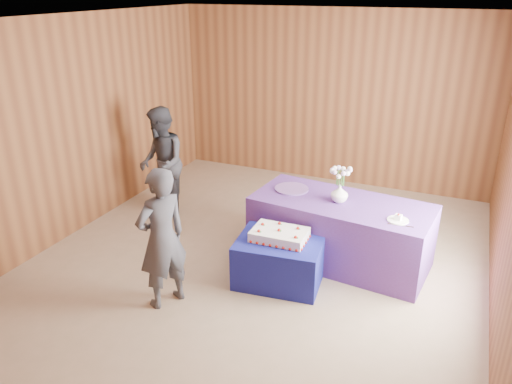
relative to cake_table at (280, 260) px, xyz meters
The scene contains 13 objects.
ground 0.49m from the cake_table, 152.93° to the left, with size 6.00×6.00×0.00m, color gray.
room_shell 1.61m from the cake_table, 152.93° to the left, with size 5.04×6.04×2.72m.
cake_table is the anchor object (origin of this frame).
serving_table 0.85m from the cake_table, 55.27° to the left, with size 2.00×0.90×0.75m, color #513085.
sheet_cake 0.30m from the cake_table, 126.14° to the left, with size 0.62×0.43×0.14m.
vase 1.01m from the cake_table, 56.84° to the left, with size 0.19×0.19×0.20m, color white.
flower_spray 1.18m from the cake_table, 56.84° to the left, with size 0.25×0.25×0.19m.
platter 0.96m from the cake_table, 101.53° to the left, with size 0.40×0.40×0.02m, color #754F9E.
plate 1.32m from the cake_table, 21.48° to the left, with size 0.22×0.22×0.01m, color white.
cake_slice 1.33m from the cake_table, 21.44° to the left, with size 0.08×0.07×0.08m.
knife 1.32m from the cake_table, 16.12° to the left, with size 0.26×0.02×0.00m, color silver.
guest_left 1.33m from the cake_table, 137.73° to the right, with size 0.53×0.35×1.46m, color #3A3B45.
guest_right 2.36m from the cake_table, 155.28° to the left, with size 0.74×0.58×1.52m, color #31323B.
Camera 1 is at (2.01, -4.59, 3.02)m, focal length 35.00 mm.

